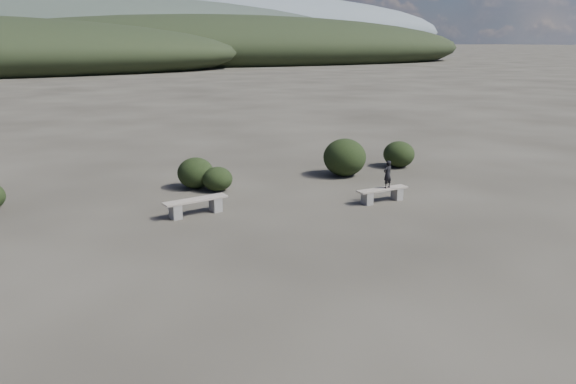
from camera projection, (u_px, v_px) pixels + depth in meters
name	position (u px, v px, depth m)	size (l,w,h in m)	color
ground	(341.00, 290.00, 11.08)	(1200.00, 1200.00, 0.00)	#2E2A24
bench_left	(196.00, 205.00, 15.81)	(1.90, 0.70, 0.47)	slate
bench_right	(382.00, 194.00, 17.10)	(1.70, 0.44, 0.42)	slate
seated_person	(388.00, 174.00, 17.01)	(0.31, 0.20, 0.85)	black
shrub_b	(196.00, 173.00, 18.64)	(1.20, 1.20, 1.03)	black
shrub_c	(217.00, 179.00, 18.33)	(0.99, 0.99, 0.79)	black
shrub_d	(345.00, 157.00, 20.33)	(1.55, 1.55, 1.36)	black
shrub_e	(399.00, 154.00, 21.79)	(1.21, 1.21, 1.01)	black
mountain_ridges	(15.00, 29.00, 302.65)	(500.00, 400.00, 56.00)	black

